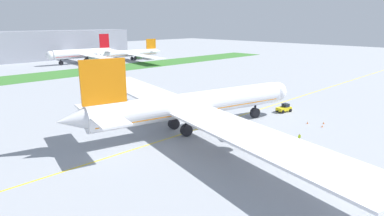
{
  "coord_description": "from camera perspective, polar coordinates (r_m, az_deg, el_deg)",
  "views": [
    {
      "loc": [
        -50.03,
        -52.35,
        23.77
      ],
      "look_at": [
        4.23,
        2.21,
        3.72
      ],
      "focal_mm": 31.15,
      "sensor_mm": 36.0,
      "label": 1
    }
  ],
  "objects": [
    {
      "name": "pushback_tug",
      "position": [
        93.47,
        15.49,
        -0.03
      ],
      "size": [
        5.99,
        3.26,
        2.21
      ],
      "color": "yellow",
      "rests_on": "ground"
    },
    {
      "name": "airliner_foreground",
      "position": [
        73.67,
        -0.14,
        0.5
      ],
      "size": [
        56.37,
        91.66,
        17.13
      ],
      "color": "white",
      "rests_on": "ground"
    },
    {
      "name": "terminal_building",
      "position": [
        234.9,
        -24.88,
        9.68
      ],
      "size": [
        120.63,
        20.0,
        18.0
      ],
      "primitive_type": "cube",
      "color": "gray",
      "rests_on": "ground"
    },
    {
      "name": "traffic_cone_starboard_wing",
      "position": [
        85.72,
        21.62,
        -2.35
      ],
      "size": [
        0.36,
        0.36,
        0.58
      ],
      "color": "#F2590C",
      "rests_on": "ground"
    },
    {
      "name": "service_truck_baggage_loader",
      "position": [
        124.45,
        -16.19,
        3.73
      ],
      "size": [
        5.37,
        3.71,
        2.76
      ],
      "color": "#B21E19",
      "rests_on": "ground"
    },
    {
      "name": "ground_plane",
      "position": [
        76.21,
        -1.08,
        -3.57
      ],
      "size": [
        600.0,
        600.0,
        0.0
      ],
      "primitive_type": "plane",
      "color": "#9399A0",
      "rests_on": "ground"
    },
    {
      "name": "parked_airliner_far_left",
      "position": [
        205.68,
        -18.09,
        8.83
      ],
      "size": [
        42.31,
        65.47,
        16.58
      ],
      "color": "white",
      "rests_on": "ground"
    },
    {
      "name": "parked_airliner_far_centre",
      "position": [
        215.24,
        -10.58,
        9.19
      ],
      "size": [
        44.73,
        72.85,
        12.85
      ],
      "color": "white",
      "rests_on": "ground"
    },
    {
      "name": "grass_median_strip",
      "position": [
        161.88,
        -26.42,
        4.66
      ],
      "size": [
        320.0,
        24.0,
        0.1
      ],
      "primitive_type": "cube",
      "color": "#38722D",
      "rests_on": "ground"
    },
    {
      "name": "traffic_cone_near_nose",
      "position": [
        83.01,
        21.4,
        -2.87
      ],
      "size": [
        0.36,
        0.36,
        0.58
      ],
      "color": "#F2590C",
      "rests_on": "ground"
    },
    {
      "name": "apron_taxi_line",
      "position": [
        74.78,
        0.03,
        -3.92
      ],
      "size": [
        280.0,
        0.36,
        0.01
      ],
      "primitive_type": "cube",
      "color": "yellow",
      "rests_on": "ground"
    },
    {
      "name": "traffic_cone_port_wing",
      "position": [
        84.56,
        19.16,
        -2.35
      ],
      "size": [
        0.36,
        0.36,
        0.58
      ],
      "color": "#F2590C",
      "rests_on": "ground"
    },
    {
      "name": "ground_crew_wingwalker_port",
      "position": [
        71.3,
        17.91,
        -4.75
      ],
      "size": [
        0.5,
        0.45,
        1.66
      ],
      "color": "black",
      "rests_on": "ground"
    }
  ]
}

